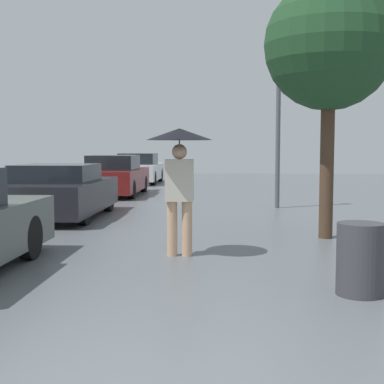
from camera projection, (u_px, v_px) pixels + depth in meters
The scene contains 7 objects.
pedestrian at pixel (179, 159), 7.68m from camera, with size 0.95×0.95×1.85m.
parked_car_second at pixel (59, 192), 12.05m from camera, with size 1.89×3.91×1.21m.
parked_car_third at pixel (115, 177), 17.81m from camera, with size 1.74×4.22×1.33m.
parked_car_farthest at pixel (139, 169), 23.83m from camera, with size 1.79×4.17×1.33m.
tree at pixel (329, 47), 9.07m from camera, with size 2.22×2.22×4.43m.
street_lamp at pixel (278, 107), 13.80m from camera, with size 0.29×0.29×4.23m.
trash_bin at pixel (360, 259), 5.70m from camera, with size 0.50×0.50×0.78m.
Camera 1 is at (0.33, -2.83, 1.57)m, focal length 50.00 mm.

